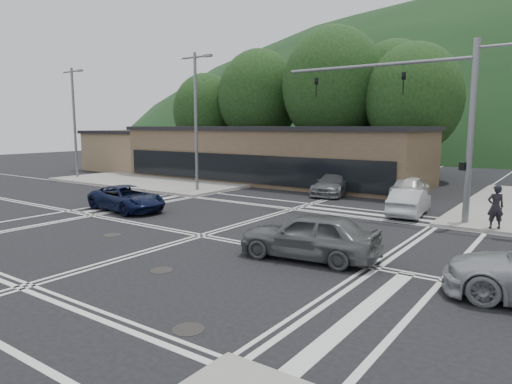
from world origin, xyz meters
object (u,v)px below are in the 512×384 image
Objects in this scene: car_queue_a at (409,202)px; pedestrian at (496,207)px; car_blue_west at (127,198)px; car_northbound at (334,184)px; car_grey_center at (310,235)px; car_queue_b at (410,187)px.

pedestrian is at bearing 153.21° from car_queue_a.
car_northbound reaches higher than car_blue_west.
pedestrian is at bearing 142.49° from car_grey_center.
car_queue_a is at bearing 102.37° from car_queue_b.
car_blue_west is 14.25m from car_queue_a.
car_grey_center reaches higher than car_northbound.
car_grey_center is 8.96m from pedestrian.
car_grey_center is 0.97× the size of car_northbound.
car_queue_a is at bearing 169.15° from car_grey_center.
car_queue_a is (12.33, 7.14, 0.02)m from car_blue_west.
car_grey_center is at bearing -94.07° from car_blue_west.
car_queue_b is (10.84, 12.21, 0.07)m from car_blue_west.
car_queue_a is at bearing -53.70° from car_blue_west.
car_grey_center is 1.13× the size of car_queue_a.
car_queue_a is at bearing -42.70° from car_northbound.
car_grey_center reaches higher than car_queue_a.
car_northbound is at bearing -40.21° from car_queue_a.
car_queue_b reaches higher than car_northbound.
car_northbound is 2.61× the size of pedestrian.
pedestrian reaches higher than car_grey_center.
car_blue_west is 1.01× the size of car_grey_center.
car_northbound is 11.41m from pedestrian.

